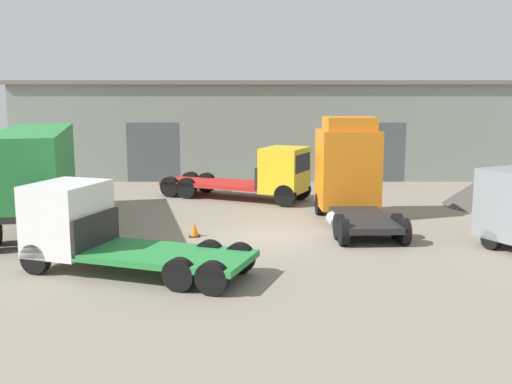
# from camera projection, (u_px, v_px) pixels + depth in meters

# --- Properties ---
(ground_plane) EXTENTS (60.00, 60.00, 0.00)m
(ground_plane) POSITION_uv_depth(u_px,v_px,m) (270.00, 237.00, 22.75)
(ground_plane) COLOR gray
(warehouse_building) EXTENTS (31.57, 10.38, 6.10)m
(warehouse_building) POSITION_uv_depth(u_px,v_px,m) (263.00, 127.00, 40.90)
(warehouse_building) COLOR gray
(warehouse_building) RESTS_ON ground_plane
(tractor_unit_orange) EXTENTS (2.86, 6.67, 4.40)m
(tractor_unit_orange) POSITION_uv_depth(u_px,v_px,m) (348.00, 172.00, 25.60)
(tractor_unit_orange) COLOR orange
(tractor_unit_orange) RESTS_ON ground_plane
(container_trailer_green) EXTENTS (4.55, 9.65, 3.96)m
(container_trailer_green) POSITION_uv_depth(u_px,v_px,m) (33.00, 165.00, 24.19)
(container_trailer_green) COLOR #28843D
(container_trailer_green) RESTS_ON ground_plane
(flatbed_truck_yellow) EXTENTS (7.91, 5.31, 2.74)m
(flatbed_truck_yellow) POSITION_uv_depth(u_px,v_px,m) (261.00, 175.00, 30.08)
(flatbed_truck_yellow) COLOR yellow
(flatbed_truck_yellow) RESTS_ON ground_plane
(flatbed_truck_white) EXTENTS (7.34, 4.54, 2.68)m
(flatbed_truck_white) POSITION_uv_depth(u_px,v_px,m) (92.00, 228.00, 18.54)
(flatbed_truck_white) COLOR silver
(flatbed_truck_white) RESTS_ON ground_plane
(gravel_pile) EXTENTS (4.62, 4.62, 1.74)m
(gravel_pile) POSITION_uv_depth(u_px,v_px,m) (491.00, 188.00, 28.82)
(gravel_pile) COLOR #423D38
(gravel_pile) RESTS_ON ground_plane
(traffic_cone) EXTENTS (0.40, 0.40, 0.55)m
(traffic_cone) POSITION_uv_depth(u_px,v_px,m) (193.00, 230.00, 22.84)
(traffic_cone) COLOR black
(traffic_cone) RESTS_ON ground_plane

